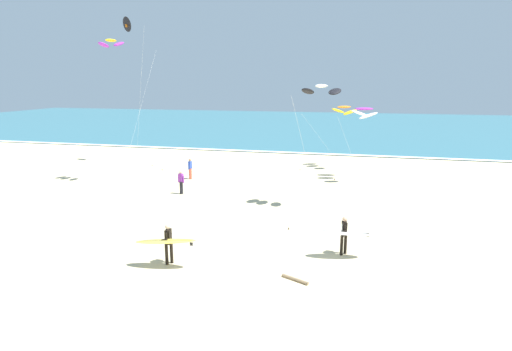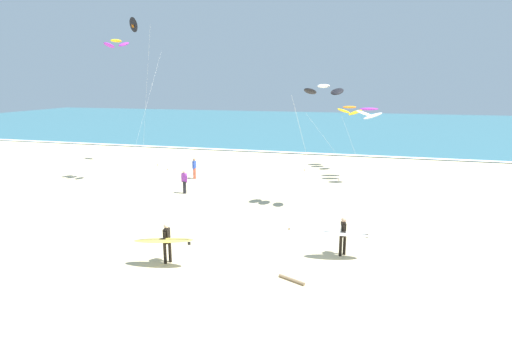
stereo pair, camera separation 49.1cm
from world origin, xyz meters
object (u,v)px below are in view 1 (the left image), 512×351
(surfer_lead, at_px, (167,241))
(kite_arc_golden_mid, at_px, (111,44))
(surfer_trailing, at_px, (345,233))
(kite_delta_charcoal_low, at_px, (128,25))
(driftwood_log, at_px, (295,279))
(kite_arc_amber_near, at_px, (344,110))
(kite_arc_ivory_high, at_px, (321,90))
(bystander_purple_top, at_px, (181,182))
(bystander_blue_top, at_px, (190,169))
(kite_arc_violet_far, at_px, (364,113))

(surfer_lead, height_order, kite_arc_golden_mid, kite_arc_golden_mid)
(kite_arc_golden_mid, bearing_deg, surfer_trailing, -30.51)
(surfer_lead, xyz_separation_m, kite_arc_golden_mid, (-9.68, 12.43, 8.83))
(kite_delta_charcoal_low, distance_m, driftwood_log, 29.21)
(kite_arc_amber_near, relative_size, kite_arc_golden_mid, 0.52)
(kite_arc_golden_mid, bearing_deg, kite_arc_ivory_high, -10.82)
(kite_arc_amber_near, bearing_deg, surfer_trailing, -87.34)
(kite_arc_amber_near, xyz_separation_m, kite_arc_ivory_high, (-0.91, -12.12, 1.89))
(kite_arc_ivory_high, distance_m, driftwood_log, 11.84)
(bystander_purple_top, relative_size, driftwood_log, 1.40)
(kite_arc_amber_near, bearing_deg, bystander_purple_top, -131.38)
(bystander_blue_top, relative_size, driftwood_log, 1.40)
(driftwood_log, bearing_deg, bystander_blue_top, 125.00)
(surfer_lead, xyz_separation_m, kite_arc_ivory_high, (5.11, 9.61, 5.80))
(surfer_lead, bearing_deg, kite_arc_violet_far, 66.28)
(kite_delta_charcoal_low, relative_size, driftwood_log, 11.23)
(kite_arc_ivory_high, distance_m, kite_delta_charcoal_low, 21.02)
(kite_arc_ivory_high, bearing_deg, bystander_purple_top, 175.04)
(kite_arc_violet_far, distance_m, driftwood_log, 18.28)
(surfer_trailing, height_order, kite_arc_golden_mid, kite_arc_golden_mid)
(driftwood_log, bearing_deg, kite_arc_violet_far, 82.14)
(surfer_lead, distance_m, bystander_blue_top, 15.42)
(bystander_blue_top, bearing_deg, kite_arc_violet_far, 12.30)
(bystander_blue_top, bearing_deg, kite_arc_golden_mid, -155.27)
(kite_arc_golden_mid, relative_size, kite_arc_violet_far, 1.86)
(bystander_purple_top, xyz_separation_m, driftwood_log, (9.17, -10.48, -0.75))
(kite_arc_amber_near, xyz_separation_m, kite_arc_violet_far, (1.59, -4.40, 0.11))
(kite_delta_charcoal_low, height_order, bystander_purple_top, kite_delta_charcoal_low)
(kite_arc_amber_near, height_order, kite_arc_violet_far, kite_arc_violet_far)
(surfer_lead, distance_m, kite_arc_golden_mid, 18.06)
(bystander_blue_top, bearing_deg, surfer_lead, -70.86)
(bystander_purple_top, distance_m, driftwood_log, 13.95)
(bystander_purple_top, bearing_deg, kite_delta_charcoal_low, 132.60)
(kite_arc_amber_near, relative_size, kite_arc_violet_far, 0.97)
(kite_arc_ivory_high, xyz_separation_m, driftwood_log, (0.10, -9.70, -6.79))
(surfer_lead, relative_size, kite_delta_charcoal_low, 0.20)
(kite_arc_golden_mid, distance_m, bystander_purple_top, 10.91)
(surfer_trailing, xyz_separation_m, bystander_purple_top, (-10.87, 7.73, -0.24))
(driftwood_log, bearing_deg, kite_arc_amber_near, 87.87)
(driftwood_log, bearing_deg, kite_delta_charcoal_low, 131.86)
(kite_arc_amber_near, distance_m, driftwood_log, 22.38)
(surfer_trailing, bearing_deg, kite_arc_violet_far, 87.24)
(kite_arc_amber_near, distance_m, kite_delta_charcoal_low, 19.99)
(surfer_trailing, xyz_separation_m, kite_delta_charcoal_low, (-19.46, 17.07, 11.04))
(kite_arc_golden_mid, height_order, kite_delta_charcoal_low, kite_delta_charcoal_low)
(kite_delta_charcoal_low, distance_m, bystander_blue_top, 14.50)
(surfer_trailing, bearing_deg, kite_arc_amber_near, 92.66)
(surfer_lead, height_order, bystander_blue_top, surfer_lead)
(kite_arc_violet_far, distance_m, bystander_blue_top, 13.65)
(surfer_trailing, bearing_deg, kite_delta_charcoal_low, 138.74)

